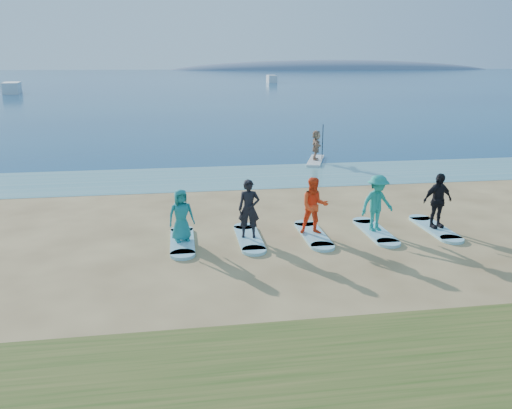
{
  "coord_description": "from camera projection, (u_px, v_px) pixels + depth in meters",
  "views": [
    {
      "loc": [
        -2.54,
        -12.11,
        5.22
      ],
      "look_at": [
        -0.37,
        2.0,
        1.1
      ],
      "focal_mm": 35.0,
      "sensor_mm": 36.0,
      "label": 1
    }
  ],
  "objects": [
    {
      "name": "ground",
      "position": [
        281.0,
        264.0,
        13.32
      ],
      "size": [
        600.0,
        600.0,
        0.0
      ],
      "primitive_type": "plane",
      "color": "tan",
      "rests_on": "ground"
    },
    {
      "name": "shallow_water",
      "position": [
        236.0,
        177.0,
        23.29
      ],
      "size": [
        600.0,
        600.0,
        0.0
      ],
      "primitive_type": "plane",
      "color": "teal",
      "rests_on": "ground"
    },
    {
      "name": "ocean",
      "position": [
        185.0,
        77.0,
        165.26
      ],
      "size": [
        600.0,
        600.0,
        0.0
      ],
      "primitive_type": "plane",
      "color": "navy",
      "rests_on": "ground"
    },
    {
      "name": "island_ridge",
      "position": [
        334.0,
        70.0,
        312.08
      ],
      "size": [
        220.0,
        56.0,
        18.0
      ],
      "primitive_type": "ellipsoid",
      "color": "slate",
      "rests_on": "ground"
    },
    {
      "name": "paddleboard",
      "position": [
        316.0,
        161.0,
        26.79
      ],
      "size": [
        1.7,
        3.06,
        0.12
      ],
      "primitive_type": "cube",
      "rotation": [
        0.0,
        0.0,
        -0.36
      ],
      "color": "silver",
      "rests_on": "ground"
    },
    {
      "name": "paddleboarder",
      "position": [
        316.0,
        145.0,
        26.56
      ],
      "size": [
        0.78,
        1.52,
        1.57
      ],
      "primitive_type": "imported",
      "rotation": [
        0.0,
        0.0,
        1.34
      ],
      "color": "tan",
      "rests_on": "paddleboard"
    },
    {
      "name": "boat_offshore_a",
      "position": [
        13.0,
        93.0,
        82.99
      ],
      "size": [
        3.81,
        7.58,
        1.81
      ],
      "primitive_type": "cube",
      "rotation": [
        0.0,
        0.0,
        0.2
      ],
      "color": "silver",
      "rests_on": "ground"
    },
    {
      "name": "boat_offshore_b",
      "position": [
        272.0,
        83.0,
        124.83
      ],
      "size": [
        2.47,
        6.71,
        1.81
      ],
      "primitive_type": "cube",
      "rotation": [
        0.0,
        0.0,
        -0.07
      ],
      "color": "silver",
      "rests_on": "ground"
    },
    {
      "name": "surfboard_0",
      "position": [
        182.0,
        242.0,
        14.83
      ],
      "size": [
        0.7,
        2.2,
        0.09
      ],
      "primitive_type": "cube",
      "color": "#8ECDDB",
      "rests_on": "ground"
    },
    {
      "name": "student_0",
      "position": [
        181.0,
        215.0,
        14.61
      ],
      "size": [
        0.86,
        0.67,
        1.56
      ],
      "primitive_type": "imported",
      "rotation": [
        0.0,
        0.0,
        0.26
      ],
      "color": "#1A7B7F",
      "rests_on": "surfboard_0"
    },
    {
      "name": "surfboard_1",
      "position": [
        249.0,
        238.0,
        15.13
      ],
      "size": [
        0.7,
        2.2,
        0.09
      ],
      "primitive_type": "cube",
      "color": "#8ECDDB",
      "rests_on": "ground"
    },
    {
      "name": "student_1",
      "position": [
        249.0,
        209.0,
        14.87
      ],
      "size": [
        0.71,
        0.52,
        1.77
      ],
      "primitive_type": "imported",
      "rotation": [
        0.0,
        0.0,
        -0.17
      ],
      "color": "black",
      "rests_on": "surfboard_1"
    },
    {
      "name": "surfboard_2",
      "position": [
        313.0,
        235.0,
        15.42
      ],
      "size": [
        0.7,
        2.2,
        0.09
      ],
      "primitive_type": "cube",
      "color": "#8ECDDB",
      "rests_on": "ground"
    },
    {
      "name": "student_2",
      "position": [
        314.0,
        206.0,
        15.16
      ],
      "size": [
        0.92,
        0.75,
        1.77
      ],
      "primitive_type": "imported",
      "rotation": [
        0.0,
        0.0,
        -0.09
      ],
      "color": "#FC441A",
      "rests_on": "surfboard_2"
    },
    {
      "name": "surfboard_3",
      "position": [
        375.0,
        232.0,
        15.71
      ],
      "size": [
        0.7,
        2.2,
        0.09
      ],
      "primitive_type": "cube",
      "color": "#8ECDDB",
      "rests_on": "ground"
    },
    {
      "name": "student_3",
      "position": [
        377.0,
        203.0,
        15.45
      ],
      "size": [
        1.29,
        0.95,
        1.78
      ],
      "primitive_type": "imported",
      "rotation": [
        0.0,
        0.0,
        0.28
      ],
      "color": "teal",
      "rests_on": "surfboard_3"
    },
    {
      "name": "surfboard_4",
      "position": [
        435.0,
        228.0,
        16.01
      ],
      "size": [
        0.7,
        2.2,
        0.09
      ],
      "primitive_type": "cube",
      "color": "#8ECDDB",
      "rests_on": "ground"
    },
    {
      "name": "student_4",
      "position": [
        438.0,
        201.0,
        15.75
      ],
      "size": [
        1.09,
        0.6,
        1.76
      ],
      "primitive_type": "imported",
      "rotation": [
        0.0,
        0.0,
        0.17
      ],
      "color": "black",
      "rests_on": "surfboard_4"
    }
  ]
}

